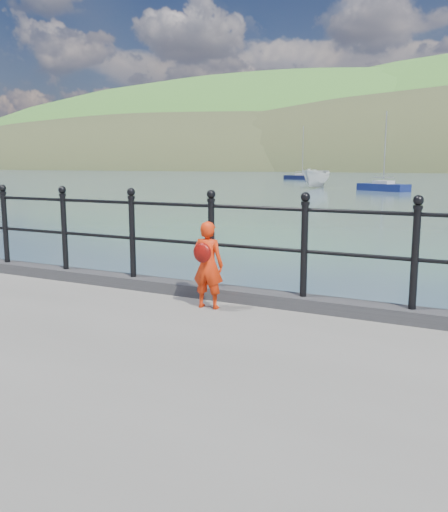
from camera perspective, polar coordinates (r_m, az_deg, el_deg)
The scene contains 7 objects.
ground at distance 7.53m, azimuth -4.83°, elevation -10.98°, with size 600.00×600.00×0.00m, color #2D4251.
kerb at distance 7.10m, azimuth -5.59°, elevation -3.22°, with size 60.00×0.30×0.15m, color #28282B.
railing at distance 6.97m, azimuth -5.69°, elevation 2.79°, with size 18.11×0.11×1.20m.
child at distance 6.22m, azimuth -1.74°, elevation -0.88°, with size 0.39×0.33×1.01m.
launch_white at distance 59.62m, azimuth 9.71°, elevation 8.05°, with size 2.04×5.42×2.09m, color silver.
sailboat_port at distance 55.03m, azimuth 16.40°, elevation 6.93°, with size 5.42×4.00×7.74m.
sailboat_left at distance 90.34m, azimuth 8.24°, elevation 8.17°, with size 6.45×3.43×8.75m.
Camera 1 is at (3.76, -5.96, 2.66)m, focal length 38.00 mm.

